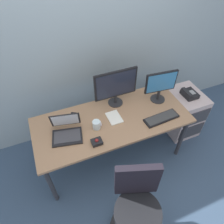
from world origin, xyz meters
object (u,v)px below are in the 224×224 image
Objects in this scene: trackball_mouse at (97,142)px; cell_phone at (72,117)px; office_chair at (136,208)px; monitor_main at (116,86)px; monitor_side at (161,85)px; coffee_mug at (97,125)px; desk_phone at (189,94)px; laptop at (67,131)px; paper_notepad at (114,118)px; file_cabinet at (182,112)px; keyboard at (161,118)px.

trackball_mouse is 0.77× the size of cell_phone.
monitor_main is at bearing 77.09° from office_chair.
coffee_mug is at bearing -169.98° from monitor_side.
desk_phone is at bearing 24.35° from cell_phone.
monitor_main is at bearing 20.84° from laptop.
desk_phone is 1.58m from office_chair.
trackball_mouse reaches higher than paper_notepad.
trackball_mouse is (-0.93, -0.35, -0.21)m from monitor_side.
laptop is (-0.67, -0.25, -0.21)m from monitor_main.
trackball_mouse is (-1.40, -0.32, 0.41)m from file_cabinet.
trackball_mouse is at bearing -167.56° from desk_phone.
laptop is (-1.05, 0.19, 0.04)m from keyboard.
keyboard is at bearing 6.23° from cell_phone.
paper_notepad reaches higher than file_cabinet.
monitor_side is at bearing 7.97° from paper_notepad.
coffee_mug is (-0.08, 0.85, 0.34)m from office_chair.
monitor_side is at bearing 66.35° from keyboard.
office_chair reaches higher than cell_phone.
desk_phone is at bearing 4.74° from coffee_mug.
monitor_main reaches higher than cell_phone.
keyboard is at bearing -10.40° from laptop.
monitor_side reaches higher than laptop.
file_cabinet is 6.03× the size of trackball_mouse.
keyboard is 2.94× the size of cell_phone.
trackball_mouse is (-0.80, -0.04, 0.01)m from keyboard.
desk_phone is 1.33m from coffee_mug.
monitor_main reaches higher than keyboard.
desk_phone is at bearing 2.39° from paper_notepad.
file_cabinet is 1.71m from laptop.
laptop is (-1.18, -0.11, -0.18)m from monitor_side.
monitor_main reaches higher than trackball_mouse.
desk_phone is at bearing 12.44° from trackball_mouse.
keyboard is at bearing -49.46° from monitor_main.
laptop is at bearing 173.01° from coffee_mug.
cell_phone is (-0.29, 1.10, 0.30)m from office_chair.
desk_phone is at bearing -10.68° from monitor_main.
laptop is at bearing 169.60° from keyboard.
trackball_mouse is (-0.41, -0.49, -0.24)m from monitor_main.
desk_phone is 1.82× the size of trackball_mouse.
paper_notepad is at bearing 15.38° from coffee_mug.
office_chair is at bearing -45.32° from cell_phone.
file_cabinet is 3.32× the size of desk_phone.
trackball_mouse is at bearing -43.07° from laptop.
office_chair is at bearing -132.80° from keyboard.
paper_notepad is 1.46× the size of cell_phone.
keyboard is at bearing -156.11° from desk_phone.
monitor_main is 1.27× the size of monitor_side.
keyboard reaches higher than file_cabinet.
desk_phone is 0.21× the size of office_chair.
trackball_mouse is at bearing -159.44° from monitor_side.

